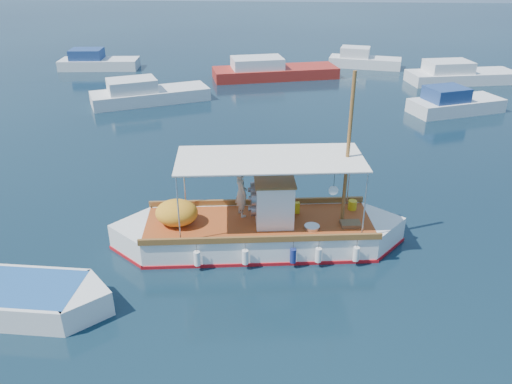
{
  "coord_description": "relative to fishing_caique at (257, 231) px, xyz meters",
  "views": [
    {
      "loc": [
        0.47,
        -14.87,
        9.21
      ],
      "look_at": [
        -0.51,
        0.0,
        1.79
      ],
      "focal_mm": 35.0,
      "sensor_mm": 36.0,
      "label": 1
    }
  ],
  "objects": [
    {
      "name": "bg_boat_n",
      "position": [
        -0.41,
        23.67,
        -0.04
      ],
      "size": [
        9.8,
        5.13,
        1.8
      ],
      "rotation": [
        0.0,
        0.0,
        0.26
      ],
      "color": "#A4251B",
      "rests_on": "ground"
    },
    {
      "name": "bg_boat_far_w",
      "position": [
        -14.81,
        25.89,
        -0.04
      ],
      "size": [
        6.43,
        2.88,
        1.8
      ],
      "rotation": [
        0.0,
        0.0,
        0.09
      ],
      "color": "silver",
      "rests_on": "ground"
    },
    {
      "name": "ground",
      "position": [
        0.44,
        0.44,
        -0.54
      ],
      "size": [
        160.0,
        160.0,
        0.0
      ],
      "primitive_type": "plane",
      "color": "black",
      "rests_on": "ground"
    },
    {
      "name": "bg_boat_nw",
      "position": [
        -8.2,
        16.61,
        -0.04
      ],
      "size": [
        7.7,
        5.4,
        1.8
      ],
      "rotation": [
        0.0,
        0.0,
        0.45
      ],
      "color": "silver",
      "rests_on": "ground"
    },
    {
      "name": "bg_boat_e",
      "position": [
        13.44,
        23.26,
        -0.04
      ],
      "size": [
        8.25,
        4.11,
        1.8
      ],
      "rotation": [
        0.0,
        0.0,
        0.2
      ],
      "color": "silver",
      "rests_on": "ground"
    },
    {
      "name": "fishing_caique",
      "position": [
        0.0,
        0.0,
        0.0
      ],
      "size": [
        9.94,
        3.48,
        6.1
      ],
      "rotation": [
        0.0,
        0.0,
        0.12
      ],
      "color": "white",
      "rests_on": "ground"
    },
    {
      "name": "bg_boat_ne",
      "position": [
        10.95,
        15.74,
        -0.04
      ],
      "size": [
        6.06,
        4.14,
        1.8
      ],
      "rotation": [
        0.0,
        0.0,
        0.38
      ],
      "color": "silver",
      "rests_on": "ground"
    },
    {
      "name": "bg_boat_far_n",
      "position": [
        7.01,
        28.0,
        -0.04
      ],
      "size": [
        6.06,
        3.13,
        1.8
      ],
      "rotation": [
        0.0,
        0.0,
        -0.2
      ],
      "color": "silver",
      "rests_on": "ground"
    }
  ]
}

